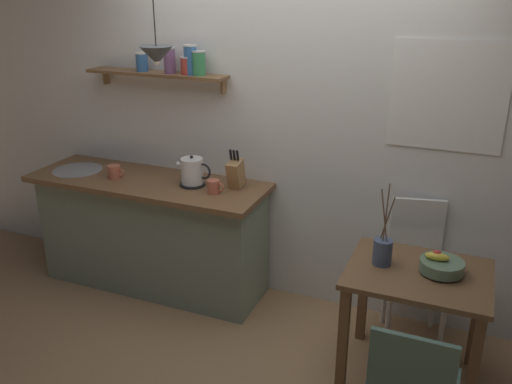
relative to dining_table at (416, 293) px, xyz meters
name	(u,v)px	position (x,y,z in m)	size (l,w,h in m)	color
ground_plane	(255,334)	(-1.03, 0.03, -0.59)	(14.00, 14.00, 0.00)	#A87F56
back_wall	(319,125)	(-0.82, 0.68, 0.76)	(6.80, 0.11, 2.70)	white
kitchen_counter	(152,232)	(-2.03, 0.35, -0.13)	(1.83, 0.63, 0.90)	gray
wall_shelf	(170,67)	(-1.89, 0.52, 1.12)	(1.11, 0.20, 0.34)	brown
dining_table	(416,293)	(0.00, 0.00, 0.00)	(0.80, 0.65, 0.73)	brown
dining_chair_far	(415,267)	(-0.06, 0.46, -0.07)	(0.48, 0.51, 0.95)	white
fruit_bowl	(441,265)	(0.11, 0.03, 0.19)	(0.25, 0.25, 0.13)	slate
twig_vase	(383,251)	(-0.22, 0.01, 0.23)	(0.11, 0.11, 0.50)	#475675
electric_kettle	(192,172)	(-1.65, 0.35, 0.41)	(0.27, 0.18, 0.23)	black
knife_block	(236,173)	(-1.34, 0.42, 0.42)	(0.09, 0.16, 0.29)	tan
coffee_mug_by_sink	(115,172)	(-2.27, 0.27, 0.36)	(0.14, 0.10, 0.10)	#C6664C
coffee_mug_spare	(214,187)	(-1.44, 0.28, 0.36)	(0.13, 0.09, 0.09)	#C6664C
pendant_lamp	(157,55)	(-1.82, 0.25, 1.23)	(0.22, 0.22, 0.54)	black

